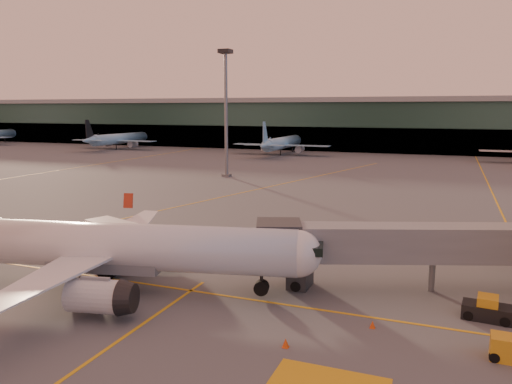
% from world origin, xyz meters
% --- Properties ---
extents(ground, '(600.00, 600.00, 0.00)m').
position_xyz_m(ground, '(0.00, 0.00, 0.00)').
color(ground, '#4C4F54').
rests_on(ground, ground).
extents(taxi_markings, '(100.12, 173.00, 0.01)m').
position_xyz_m(taxi_markings, '(-7.32, 44.49, 0.01)').
color(taxi_markings, gold).
rests_on(taxi_markings, ground).
extents(terminal, '(400.00, 20.00, 17.60)m').
position_xyz_m(terminal, '(0.00, 141.79, 8.76)').
color(terminal, '#19382D').
rests_on(terminal, ground).
extents(mast_west_near, '(2.40, 2.40, 25.60)m').
position_xyz_m(mast_west_near, '(-20.00, 66.00, 14.86)').
color(mast_west_near, slate).
rests_on(mast_west_near, ground).
extents(distant_aircraft_row, '(290.00, 34.00, 13.00)m').
position_xyz_m(distant_aircraft_row, '(-21.00, 118.00, 0.00)').
color(distant_aircraft_row, '#80B4D6').
rests_on(distant_aircraft_row, ground).
extents(main_airplane, '(33.70, 30.66, 10.27)m').
position_xyz_m(main_airplane, '(-1.31, 2.92, 3.34)').
color(main_airplane, silver).
rests_on(main_airplane, ground).
extents(jet_bridge, '(27.28, 12.34, 5.32)m').
position_xyz_m(jet_bridge, '(23.55, 12.25, 3.60)').
color(jet_bridge, slate).
rests_on(jet_bridge, ground).
extents(catering_truck, '(5.80, 4.02, 4.14)m').
position_xyz_m(catering_truck, '(-4.06, 7.58, 2.35)').
color(catering_truck, red).
rests_on(catering_truck, ground).
extents(pushback_tug, '(3.25, 1.96, 1.60)m').
position_xyz_m(pushback_tug, '(25.99, 7.52, 0.65)').
color(pushback_tug, black).
rests_on(pushback_tug, ground).
extents(cone_nose, '(0.38, 0.38, 0.48)m').
position_xyz_m(cone_nose, '(19.08, 3.38, 0.23)').
color(cone_nose, '#E0470B').
rests_on(cone_nose, ground).
extents(cone_wing_left, '(0.46, 0.46, 0.58)m').
position_xyz_m(cone_wing_left, '(-1.21, 21.36, 0.28)').
color(cone_wing_left, '#E0470B').
rests_on(cone_wing_left, ground).
extents(cone_fwd, '(0.43, 0.43, 0.55)m').
position_xyz_m(cone_fwd, '(14.69, -1.16, 0.27)').
color(cone_fwd, '#E0470B').
rests_on(cone_fwd, ground).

